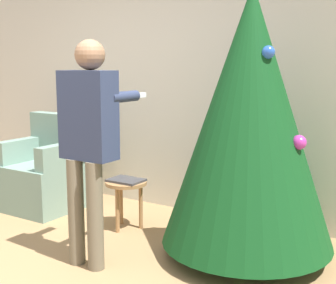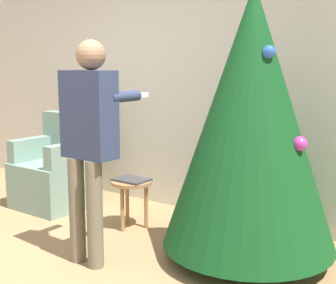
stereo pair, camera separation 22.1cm
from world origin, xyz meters
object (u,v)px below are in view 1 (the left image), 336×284
armchair (45,175)px  person_standing (89,133)px  christmas_tree (249,118)px  side_stool (126,189)px

armchair → person_standing: 1.65m
christmas_tree → side_stool: size_ratio=4.68×
person_standing → side_stool: bearing=108.1°
armchair → side_stool: (1.07, -0.02, 0.01)m
christmas_tree → side_stool: bearing=179.5°
armchair → christmas_tree: bearing=-0.9°
person_standing → christmas_tree: bearing=38.5°
side_stool → person_standing: bearing=-71.9°
christmas_tree → person_standing: size_ratio=1.24×
person_standing → side_stool: (-0.24, 0.75, -0.63)m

